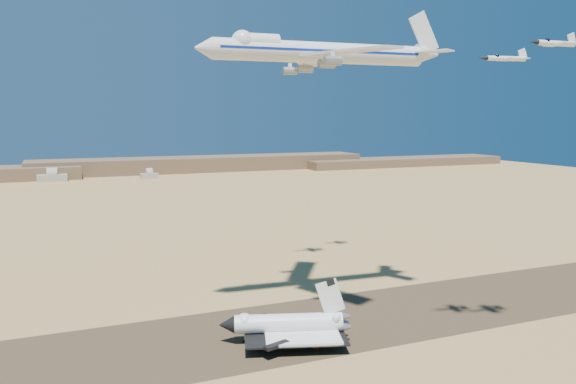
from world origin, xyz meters
name	(u,v)px	position (x,y,z in m)	size (l,w,h in m)	color
ground	(260,334)	(0.00, 0.00, 0.00)	(1200.00, 1200.00, 0.00)	tan
runway	(260,333)	(0.00, 0.00, 0.03)	(600.00, 50.00, 0.06)	#4A3725
ridgeline	(163,167)	(65.32, 527.31, 7.63)	(960.00, 90.00, 18.00)	brown
hangars	(48,178)	(-64.00, 478.43, 4.83)	(200.50, 29.50, 30.00)	#A39F90
shuttle	(287,325)	(5.36, -9.44, 5.27)	(40.23, 32.06, 19.61)	white
carrier_747	(314,52)	(22.95, 9.86, 88.91)	(86.33, 66.84, 21.52)	white
crew_a	(322,344)	(13.24, -17.32, 0.96)	(0.65, 0.43, 1.79)	orange
crew_b	(314,346)	(10.61, -17.47, 1.02)	(0.93, 0.54, 1.91)	orange
crew_c	(317,347)	(11.03, -18.81, 0.97)	(1.07, 0.55, 1.82)	orange
chase_jet_a	(505,58)	(58.06, -38.13, 83.83)	(14.53, 8.16, 3.64)	white
chase_jet_b	(555,43)	(68.61, -44.97, 87.60)	(15.80, 8.46, 3.93)	white
chase_jet_c	(316,60)	(47.65, 59.75, 91.83)	(16.38, 8.86, 4.08)	white
chase_jet_d	(349,60)	(68.35, 68.93, 93.56)	(13.93, 7.77, 3.49)	white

